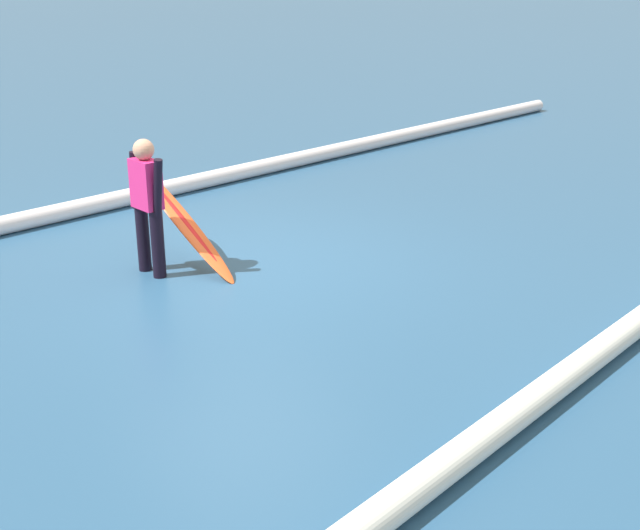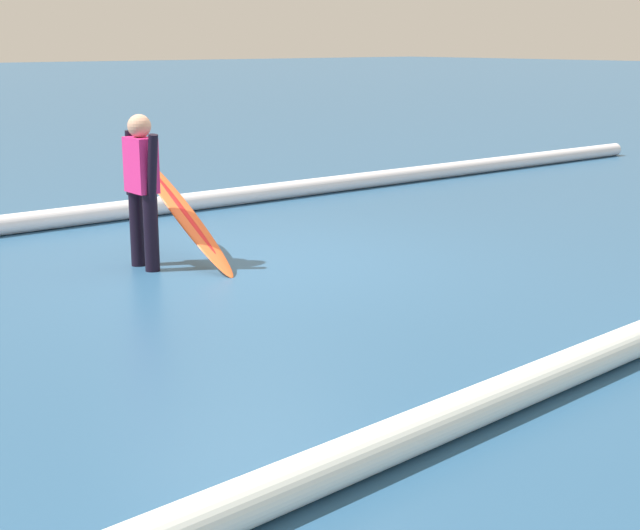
{
  "view_description": "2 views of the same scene",
  "coord_description": "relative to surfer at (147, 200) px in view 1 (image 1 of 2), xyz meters",
  "views": [
    {
      "loc": [
        5.47,
        6.96,
        3.3
      ],
      "look_at": [
        0.84,
        2.15,
        0.77
      ],
      "focal_mm": 47.33,
      "sensor_mm": 36.0,
      "label": 1
    },
    {
      "loc": [
        5.0,
        7.38,
        2.13
      ],
      "look_at": [
        0.9,
        2.29,
        0.54
      ],
      "focal_mm": 51.9,
      "sensor_mm": 36.0,
      "label": 2
    }
  ],
  "objects": [
    {
      "name": "surfer",
      "position": [
        0.0,
        0.0,
        0.0
      ],
      "size": [
        0.22,
        0.58,
        1.46
      ],
      "rotation": [
        0.0,
        0.0,
        1.57
      ],
      "color": "black",
      "rests_on": "ground_plane"
    },
    {
      "name": "surfboard",
      "position": [
        -0.44,
        0.0,
        -0.35
      ],
      "size": [
        0.27,
        1.73,
        0.99
      ],
      "color": "#E55926",
      "rests_on": "ground_plane"
    },
    {
      "name": "ground_plane",
      "position": [
        -0.9,
        0.38,
        -0.82
      ],
      "size": [
        167.64,
        167.64,
        0.0
      ],
      "primitive_type": "plane",
      "color": "#29547B"
    },
    {
      "name": "wave_crest_foreground",
      "position": [
        -1.29,
        -2.37,
        -0.71
      ],
      "size": [
        19.94,
        0.23,
        0.23
      ],
      "primitive_type": "cylinder",
      "rotation": [
        0.0,
        1.57,
        0.0
      ],
      "color": "white",
      "rests_on": "ground_plane"
    },
    {
      "name": "wave_crest_midground",
      "position": [
        -2.18,
        4.35,
        -0.71
      ],
      "size": [
        15.33,
        1.2,
        0.23
      ],
      "primitive_type": "cylinder",
      "rotation": [
        0.0,
        1.57,
        0.06
      ],
      "color": "white",
      "rests_on": "ground_plane"
    }
  ]
}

